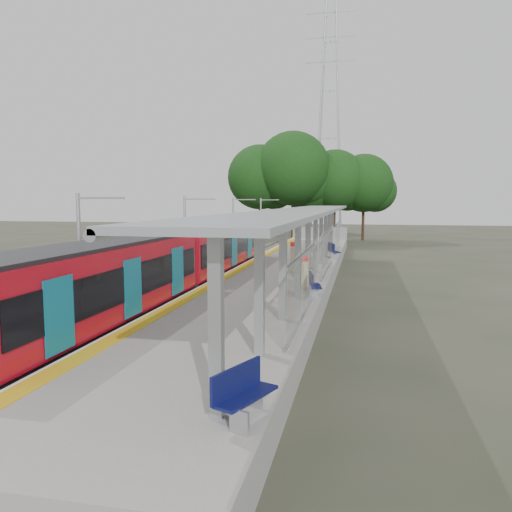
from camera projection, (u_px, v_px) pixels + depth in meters
The scene contains 16 objects.
ground at pixel (161, 414), 11.95m from camera, with size 200.00×200.00×0.00m, color #474438.
trackbed at pixel (217, 278), 32.31m from camera, with size 3.00×70.00×0.24m, color #59544C.
platform at pixel (286, 274), 31.34m from camera, with size 6.00×50.00×1.00m, color gray.
tactile_strip at pixel (247, 265), 31.81m from camera, with size 0.60×50.00×0.02m, color yellow.
end_fence at pixel (320, 232), 55.47m from camera, with size 6.00×0.10×1.20m, color #9EA0A5.
train at pixel (171, 263), 24.45m from camera, with size 2.74×27.60×3.62m.
canopy at pixel (305, 217), 26.89m from camera, with size 3.27×38.00×3.66m.
pylon at pixel (330, 115), 81.03m from camera, with size 8.00×4.00×38.00m, color #9EA0A5, non-canonical shape.
tree_cluster at pixel (308, 177), 63.02m from camera, with size 20.79×12.30×13.65m.
catenary_masts at pixel (186, 236), 31.39m from camera, with size 2.08×48.16×5.40m.
bench_near at pixel (242, 392), 9.33m from camera, with size 1.01×1.56×1.02m.
bench_mid at pixel (314, 284), 21.63m from camera, with size 0.70×1.47×0.97m.
bench_far at pixel (333, 250), 35.55m from camera, with size 1.05×1.71×1.12m.
info_pillar_near at pixel (305, 275), 22.93m from camera, with size 0.35×0.35×1.57m.
info_pillar_far at pixel (293, 260), 28.20m from camera, with size 0.40×0.40×1.77m.
litter_bin at pixel (310, 278), 23.42m from camera, with size 0.46×0.46×0.94m, color #9EA0A5.
Camera 1 is at (4.62, -10.74, 5.09)m, focal length 35.00 mm.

